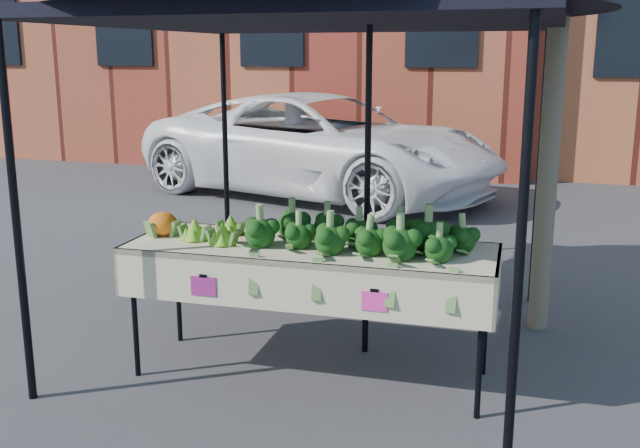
{
  "coord_description": "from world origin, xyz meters",
  "views": [
    {
      "loc": [
        1.44,
        -4.43,
        2.11
      ],
      "look_at": [
        -0.04,
        0.11,
        1.0
      ],
      "focal_mm": 41.1,
      "sensor_mm": 36.0,
      "label": 1
    }
  ],
  "objects_px": {
    "vehicle": "(321,7)",
    "street_tree": "(557,44)",
    "table": "(311,311)",
    "canopy": "(323,161)"
  },
  "relations": [
    {
      "from": "table",
      "to": "canopy",
      "type": "height_order",
      "value": "canopy"
    },
    {
      "from": "table",
      "to": "vehicle",
      "type": "distance_m",
      "value": 6.87
    },
    {
      "from": "canopy",
      "to": "vehicle",
      "type": "xyz_separation_m",
      "value": [
        -1.83,
        5.59,
        1.41
      ]
    },
    {
      "from": "table",
      "to": "street_tree",
      "type": "distance_m",
      "value": 2.65
    },
    {
      "from": "table",
      "to": "canopy",
      "type": "xyz_separation_m",
      "value": [
        -0.1,
        0.58,
        0.92
      ]
    },
    {
      "from": "table",
      "to": "vehicle",
      "type": "xyz_separation_m",
      "value": [
        -1.93,
        6.17,
        2.33
      ]
    },
    {
      "from": "canopy",
      "to": "table",
      "type": "bearing_deg",
      "value": -79.87
    },
    {
      "from": "canopy",
      "to": "street_tree",
      "type": "xyz_separation_m",
      "value": [
        1.53,
        0.82,
        0.82
      ]
    },
    {
      "from": "table",
      "to": "canopy",
      "type": "bearing_deg",
      "value": 100.13
    },
    {
      "from": "vehicle",
      "to": "street_tree",
      "type": "distance_m",
      "value": 5.86
    }
  ]
}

